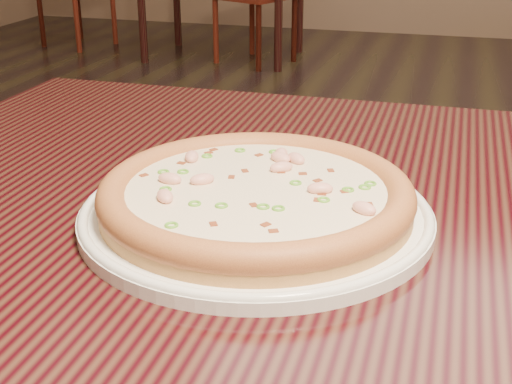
# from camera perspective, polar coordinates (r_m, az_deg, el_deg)

# --- Properties ---
(hero_table) EXTENTS (1.20, 0.80, 0.75)m
(hero_table) POSITION_cam_1_polar(r_m,az_deg,el_deg) (0.75, 10.02, -8.63)
(hero_table) COLOR black
(hero_table) RESTS_ON ground
(plate) EXTENTS (0.33, 0.33, 0.02)m
(plate) POSITION_cam_1_polar(r_m,az_deg,el_deg) (0.67, 0.00, -1.66)
(plate) COLOR white
(plate) RESTS_ON hero_table
(pizza) EXTENTS (0.30, 0.30, 0.03)m
(pizza) POSITION_cam_1_polar(r_m,az_deg,el_deg) (0.67, -0.00, -0.22)
(pizza) COLOR #BC8648
(pizza) RESTS_ON plate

